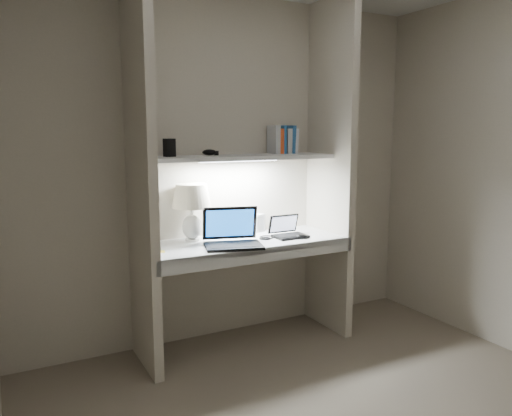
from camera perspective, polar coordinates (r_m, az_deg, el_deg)
back_wall at (r=3.72m, az=-3.18°, el=4.39°), size 3.20×0.01×2.50m
alcove_panel_left at (r=3.21m, az=-13.02°, el=3.48°), size 0.06×0.55×2.50m
alcove_panel_right at (r=3.85m, az=8.50°, el=4.46°), size 0.06×0.55×2.50m
desk at (r=3.55m, az=-1.25°, el=-3.99°), size 1.40×0.55×0.04m
desk_apron at (r=3.33m, az=0.77°, el=-5.37°), size 1.46×0.03×0.10m
shelf at (r=3.55m, az=-1.97°, el=5.80°), size 1.40×0.36×0.03m
strip_light at (r=3.55m, az=-1.97°, el=5.45°), size 0.60×0.04×0.02m
table_lamp at (r=3.49m, az=-7.37°, el=0.60°), size 0.28×0.28×0.40m
laptop_main at (r=3.38m, az=-2.75°, el=-3.32°), size 0.45×0.42×0.25m
laptop_netbook at (r=3.66m, az=3.66°, el=-2.71°), size 0.24×0.21×0.15m
speaker at (r=3.83m, az=0.24°, el=-1.71°), size 0.12×0.10×0.13m
mouse at (r=3.60m, az=5.24°, el=-3.26°), size 0.10×0.08×0.03m
cable_coil at (r=3.61m, az=1.24°, el=-3.35°), size 0.14×0.14×0.01m
sticky_note at (r=3.26m, az=-10.93°, el=-4.93°), size 0.07×0.07×0.00m
book_row at (r=3.83m, az=3.05°, el=7.74°), size 0.20×0.14×0.21m
shelf_box at (r=3.39m, az=-9.87°, el=6.81°), size 0.08×0.07×0.12m
shelf_gadget at (r=3.52m, az=-5.35°, el=6.35°), size 0.12×0.11×0.04m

